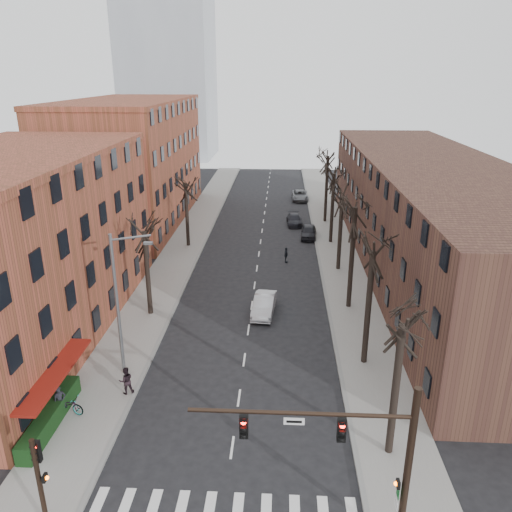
# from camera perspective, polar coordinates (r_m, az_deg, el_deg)

# --- Properties ---
(sidewalk_left) EXTENTS (4.00, 90.00, 0.15)m
(sidewalk_left) POSITION_cam_1_polar(r_m,az_deg,el_deg) (54.50, -7.95, 1.52)
(sidewalk_left) COLOR gray
(sidewalk_left) RESTS_ON ground
(sidewalk_right) EXTENTS (4.00, 90.00, 0.15)m
(sidewalk_right) POSITION_cam_1_polar(r_m,az_deg,el_deg) (53.85, 9.02, 1.24)
(sidewalk_right) COLOR gray
(sidewalk_right) RESTS_ON ground
(building_left_near) EXTENTS (12.00, 26.00, 12.00)m
(building_left_near) POSITION_cam_1_polar(r_m,az_deg,el_deg) (37.43, -26.29, 0.42)
(building_left_near) COLOR brown
(building_left_near) RESTS_ON ground
(building_left_far) EXTENTS (12.00, 28.00, 14.00)m
(building_left_far) POSITION_cam_1_polar(r_m,az_deg,el_deg) (63.25, -14.00, 10.19)
(building_left_far) COLOR brown
(building_left_far) RESTS_ON ground
(building_right) EXTENTS (12.00, 50.00, 10.00)m
(building_right) POSITION_cam_1_polar(r_m,az_deg,el_deg) (49.28, 19.21, 4.56)
(building_right) COLOR #4D3024
(building_right) RESTS_ON ground
(office_tower) EXTENTS (18.00, 18.00, 60.00)m
(office_tower) POSITION_cam_1_polar(r_m,az_deg,el_deg) (114.01, -10.35, 26.26)
(office_tower) COLOR #B2B7BF
(office_tower) RESTS_ON ground
(awning_left) EXTENTS (1.20, 7.00, 0.15)m
(awning_left) POSITION_cam_1_polar(r_m,az_deg,el_deg) (30.07, -21.27, -16.56)
(awning_left) COLOR maroon
(awning_left) RESTS_ON ground
(hedge) EXTENTS (0.80, 6.00, 1.00)m
(hedge) POSITION_cam_1_polar(r_m,az_deg,el_deg) (29.02, -22.43, -16.63)
(hedge) COLOR #143613
(hedge) RESTS_ON sidewalk_left
(tree_right_a) EXTENTS (5.20, 5.20, 10.00)m
(tree_right_a) POSITION_cam_1_polar(r_m,az_deg,el_deg) (26.76, 14.87, -20.95)
(tree_right_a) COLOR black
(tree_right_a) RESTS_ON ground
(tree_right_b) EXTENTS (5.20, 5.20, 10.80)m
(tree_right_b) POSITION_cam_1_polar(r_m,az_deg,el_deg) (33.09, 12.18, -11.89)
(tree_right_b) COLOR black
(tree_right_b) RESTS_ON ground
(tree_right_c) EXTENTS (5.20, 5.20, 11.60)m
(tree_right_c) POSITION_cam_1_polar(r_m,az_deg,el_deg) (40.02, 10.50, -5.83)
(tree_right_c) COLOR black
(tree_right_c) RESTS_ON ground
(tree_right_d) EXTENTS (5.20, 5.20, 10.00)m
(tree_right_d) POSITION_cam_1_polar(r_m,az_deg,el_deg) (47.30, 9.34, -1.59)
(tree_right_d) COLOR black
(tree_right_d) RESTS_ON ground
(tree_right_e) EXTENTS (5.20, 5.20, 10.80)m
(tree_right_e) POSITION_cam_1_polar(r_m,az_deg,el_deg) (54.77, 8.50, 1.51)
(tree_right_e) COLOR black
(tree_right_e) RESTS_ON ground
(tree_right_f) EXTENTS (5.20, 5.20, 11.60)m
(tree_right_f) POSITION_cam_1_polar(r_m,az_deg,el_deg) (62.38, 7.86, 3.86)
(tree_right_f) COLOR black
(tree_right_f) RESTS_ON ground
(tree_left_a) EXTENTS (5.20, 5.20, 9.50)m
(tree_left_a) POSITION_cam_1_polar(r_m,az_deg,el_deg) (39.12, -11.92, -6.57)
(tree_left_a) COLOR black
(tree_left_a) RESTS_ON ground
(tree_left_b) EXTENTS (5.20, 5.20, 9.50)m
(tree_left_b) POSITION_cam_1_polar(r_m,az_deg,el_deg) (53.52, -7.72, 1.10)
(tree_left_b) COLOR black
(tree_left_b) RESTS_ON ground
(signal_mast_arm) EXTENTS (8.14, 0.30, 7.20)m
(signal_mast_arm) POSITION_cam_1_polar(r_m,az_deg,el_deg) (19.82, 12.52, -21.06)
(signal_mast_arm) COLOR black
(signal_mast_arm) RESTS_ON ground
(signal_pole_left) EXTENTS (0.47, 0.44, 4.40)m
(signal_pole_left) POSITION_cam_1_polar(r_m,az_deg,el_deg) (22.75, -23.53, -22.09)
(signal_pole_left) COLOR black
(signal_pole_left) RESTS_ON ground
(streetlight) EXTENTS (2.45, 0.22, 9.03)m
(streetlight) POSITION_cam_1_polar(r_m,az_deg,el_deg) (29.94, -15.32, -4.85)
(streetlight) COLOR slate
(streetlight) RESTS_ON ground
(silver_sedan) EXTENTS (1.90, 4.48, 1.44)m
(silver_sedan) POSITION_cam_1_polar(r_m,az_deg,el_deg) (38.18, 0.93, -5.60)
(silver_sedan) COLOR silver
(silver_sedan) RESTS_ON ground
(parked_car_near) EXTENTS (1.93, 4.18, 1.39)m
(parked_car_near) POSITION_cam_1_polar(r_m,az_deg,el_deg) (55.97, 6.04, 2.77)
(parked_car_near) COLOR black
(parked_car_near) RESTS_ON ground
(parked_car_mid) EXTENTS (1.99, 4.36, 1.24)m
(parked_car_mid) POSITION_cam_1_polar(r_m,az_deg,el_deg) (60.80, 4.40, 4.16)
(parked_car_mid) COLOR black
(parked_car_mid) RESTS_ON ground
(parked_car_far) EXTENTS (2.39, 4.99, 1.37)m
(parked_car_far) POSITION_cam_1_polar(r_m,az_deg,el_deg) (73.00, 5.04, 6.92)
(parked_car_far) COLOR slate
(parked_car_far) RESTS_ON ground
(pedestrian_a) EXTENTS (0.76, 0.73, 1.75)m
(pedestrian_a) POSITION_cam_1_polar(r_m,az_deg,el_deg) (29.31, -21.48, -15.19)
(pedestrian_a) COLOR black
(pedestrian_a) RESTS_ON sidewalk_left
(pedestrian_b) EXTENTS (0.99, 0.90, 1.64)m
(pedestrian_b) POSITION_cam_1_polar(r_m,az_deg,el_deg) (29.97, -14.63, -13.60)
(pedestrian_b) COLOR black
(pedestrian_b) RESTS_ON sidewalk_left
(pedestrian_crossing) EXTENTS (0.48, 0.94, 1.54)m
(pedestrian_crossing) POSITION_cam_1_polar(r_m,az_deg,el_deg) (48.32, 3.45, 0.10)
(pedestrian_crossing) COLOR black
(pedestrian_crossing) RESTS_ON ground
(bicycle) EXTENTS (2.07, 1.20, 1.03)m
(bicycle) POSITION_cam_1_polar(r_m,az_deg,el_deg) (29.60, -20.72, -15.56)
(bicycle) COLOR gray
(bicycle) RESTS_ON sidewalk_left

